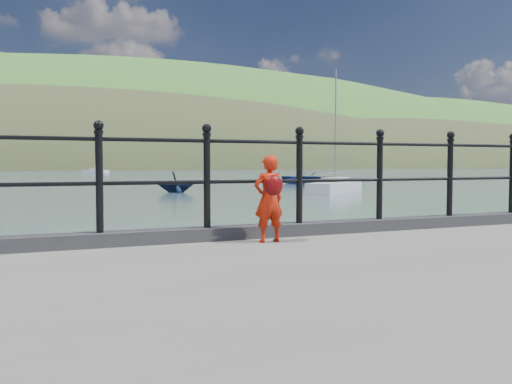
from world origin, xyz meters
name	(u,v)px	position (x,y,z in m)	size (l,w,h in m)	color
ground	(250,316)	(0.00, 0.00, 0.00)	(600.00, 600.00, 0.00)	#2D4251
kerb	(255,231)	(0.00, -0.15, 1.07)	(60.00, 0.30, 0.15)	#28282B
railing	(255,169)	(0.00, -0.15, 1.82)	(18.11, 0.11, 1.20)	black
far_shore	(124,218)	(38.34, 239.41, -22.57)	(830.00, 200.00, 156.00)	#333A21
child	(269,198)	(-0.01, -0.57, 1.50)	(0.37, 0.31, 0.98)	red
launch_blue	(311,178)	(21.60, 37.47, 0.57)	(3.95, 5.53, 1.15)	navy
launch_navy	(176,182)	(6.59, 28.53, 0.68)	(2.22, 2.58, 1.36)	black
sailboat_near	(335,188)	(15.89, 23.93, 0.34)	(5.66, 4.85, 8.13)	silver
sailboat_deep	(95,172)	(9.95, 100.92, 0.34)	(4.87, 4.80, 7.91)	silver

